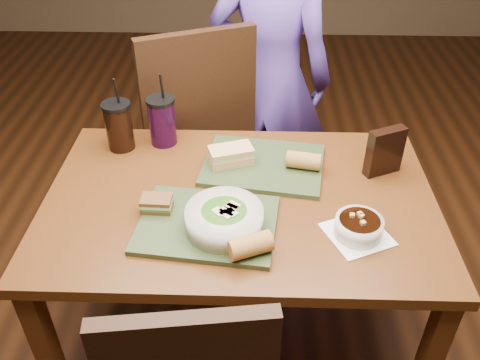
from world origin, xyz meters
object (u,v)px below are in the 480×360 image
object	(u,v)px
dining_table	(240,217)
sandwich_near	(157,203)
soup_bowl	(359,227)
baguette_near	(250,245)
baguette_far	(304,161)
tray_near	(207,224)
chip_bag	(385,152)
cup_cola	(119,126)
tray_far	(263,165)
salad_bowl	(224,218)
cup_berry	(162,121)
chair_far	(204,129)
sandwich_far	(231,155)
diner	(270,80)

from	to	relation	value
dining_table	sandwich_near	bearing A→B (deg)	-160.38
soup_bowl	baguette_near	size ratio (longest dim) A/B	1.86
sandwich_near	baguette_far	xyz separation A→B (m)	(0.48, 0.24, 0.01)
tray_near	chip_bag	world-z (taller)	chip_bag
cup_cola	tray_far	bearing A→B (deg)	-12.19
salad_bowl	cup_berry	xyz separation A→B (m)	(-0.26, 0.51, 0.04)
cup_cola	chair_far	bearing A→B (deg)	53.06
baguette_near	cup_berry	xyz separation A→B (m)	(-0.34, 0.61, 0.05)
chair_far	tray_far	bearing A→B (deg)	-61.38
chair_far	baguette_near	world-z (taller)	chair_far
salad_bowl	sandwich_far	xyz separation A→B (m)	(0.00, 0.35, -0.01)
soup_bowl	baguette_far	world-z (taller)	baguette_far
tray_far	baguette_near	bearing A→B (deg)	-95.02
chip_bag	diner	bearing A→B (deg)	95.17
soup_bowl	tray_near	bearing A→B (deg)	177.10
chip_bag	soup_bowl	bearing A→B (deg)	-136.76
diner	salad_bowl	bearing A→B (deg)	94.07
baguette_near	baguette_far	world-z (taller)	baguette_near
baguette_far	cup_berry	size ratio (longest dim) A/B	0.41
sandwich_far	baguette_far	world-z (taller)	sandwich_far
diner	cup_berry	bearing A→B (deg)	62.84
diner	baguette_far	bearing A→B (deg)	111.80
dining_table	salad_bowl	distance (m)	0.23
chair_far	baguette_near	xyz separation A→B (m)	(0.22, -0.94, 0.18)
tray_far	cup_cola	bearing A→B (deg)	167.81
tray_far	baguette_far	bearing A→B (deg)	-10.03
diner	tray_near	size ratio (longest dim) A/B	3.73
chair_far	chip_bag	size ratio (longest dim) A/B	6.41
soup_bowl	cup_berry	bearing A→B (deg)	142.76
soup_bowl	cup_cola	bearing A→B (deg)	150.39
baguette_far	cup_berry	xyz separation A→B (m)	(-0.52, 0.18, 0.05)
dining_table	baguette_near	size ratio (longest dim) A/B	10.43
soup_bowl	chip_bag	bearing A→B (deg)	68.00
dining_table	soup_bowl	world-z (taller)	soup_bowl
sandwich_far	cup_cola	world-z (taller)	cup_cola
sandwich_far	chip_bag	size ratio (longest dim) A/B	0.99
cup_cola	dining_table	bearing A→B (deg)	-32.46
baguette_near	cup_berry	world-z (taller)	cup_berry
tray_near	tray_far	xyz separation A→B (m)	(0.17, 0.33, 0.00)
diner	baguette_far	size ratio (longest dim) A/B	13.09
diner	soup_bowl	bearing A→B (deg)	116.83
sandwich_far	diner	bearing A→B (deg)	77.06
tray_far	baguette_near	xyz separation A→B (m)	(-0.04, -0.46, 0.04)
soup_bowl	baguette_far	bearing A→B (deg)	113.76
dining_table	diner	distance (m)	0.84
soup_bowl	baguette_near	bearing A→B (deg)	-161.72
sandwich_near	baguette_far	world-z (taller)	baguette_far
dining_table	tray_near	xyz separation A→B (m)	(-0.10, -0.15, 0.10)
dining_table	sandwich_far	xyz separation A→B (m)	(-0.04, 0.18, 0.14)
dining_table	sandwich_near	world-z (taller)	sandwich_near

